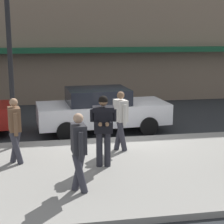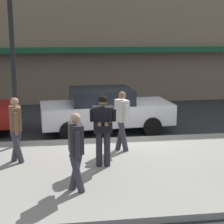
# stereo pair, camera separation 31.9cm
# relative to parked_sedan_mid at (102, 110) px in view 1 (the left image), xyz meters

# --- Properties ---
(ground_plane) EXTENTS (80.00, 80.00, 0.00)m
(ground_plane) POSITION_rel_parked_sedan_mid_xyz_m (0.23, -1.08, -0.79)
(ground_plane) COLOR #2B2D30
(sidewalk) EXTENTS (32.00, 5.30, 0.14)m
(sidewalk) POSITION_rel_parked_sedan_mid_xyz_m (1.23, -3.93, -0.72)
(sidewalk) COLOR #99968E
(sidewalk) RESTS_ON ground
(curb_paint_line) EXTENTS (28.00, 0.12, 0.01)m
(curb_paint_line) POSITION_rel_parked_sedan_mid_xyz_m (1.23, -1.03, -0.79)
(curb_paint_line) COLOR silver
(curb_paint_line) RESTS_ON ground
(storefront_facade) EXTENTS (28.00, 4.70, 10.07)m
(storefront_facade) POSITION_rel_parked_sedan_mid_xyz_m (1.23, 7.42, 4.23)
(storefront_facade) COLOR #84705B
(storefront_facade) RESTS_ON ground
(parked_sedan_mid) EXTENTS (4.62, 2.17, 1.54)m
(parked_sedan_mid) POSITION_rel_parked_sedan_mid_xyz_m (0.00, 0.00, 0.00)
(parked_sedan_mid) COLOR silver
(parked_sedan_mid) RESTS_ON ground
(man_texting_on_phone) EXTENTS (0.65, 0.61, 1.81)m
(man_texting_on_phone) POSITION_rel_parked_sedan_mid_xyz_m (-0.53, -3.82, 0.46)
(man_texting_on_phone) COLOR #23232B
(man_texting_on_phone) RESTS_ON sidewalk
(pedestrian_in_light_coat) EXTENTS (0.40, 0.58, 1.70)m
(pedestrian_in_light_coat) POSITION_rel_parked_sedan_mid_xyz_m (0.15, -2.61, 0.32)
(pedestrian_in_light_coat) COLOR #33333D
(pedestrian_in_light_coat) RESTS_ON sidewalk
(pedestrian_with_bag) EXTENTS (0.35, 0.72, 1.70)m
(pedestrian_with_bag) POSITION_rel_parked_sedan_mid_xyz_m (-1.26, -5.19, 0.32)
(pedestrian_with_bag) COLOR #33333D
(pedestrian_with_bag) RESTS_ON sidewalk
(pedestrian_dark_coat) EXTENTS (0.38, 0.59, 1.70)m
(pedestrian_dark_coat) POSITION_rel_parked_sedan_mid_xyz_m (-2.69, -3.18, 0.32)
(pedestrian_dark_coat) COLOR #33333D
(pedestrian_dark_coat) RESTS_ON sidewalk
(street_lamp_post) EXTENTS (0.36, 0.36, 4.88)m
(street_lamp_post) POSITION_rel_parked_sedan_mid_xyz_m (-2.84, -1.73, 2.35)
(street_lamp_post) COLOR black
(street_lamp_post) RESTS_ON sidewalk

